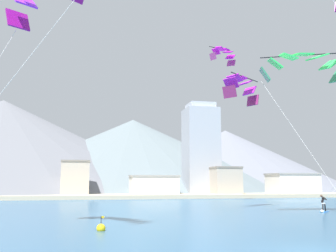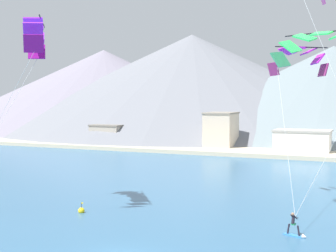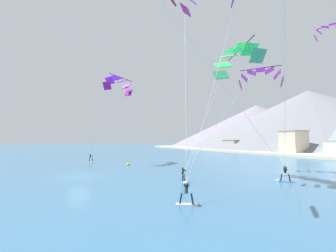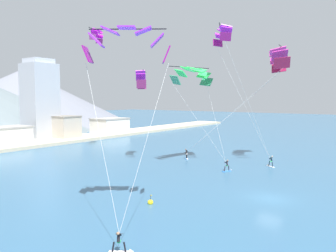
{
  "view_description": "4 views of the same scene",
  "coord_description": "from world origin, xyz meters",
  "px_view_note": "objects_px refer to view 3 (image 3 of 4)",
  "views": [
    {
      "loc": [
        -9.57,
        -15.27,
        3.0
      ],
      "look_at": [
        -2.91,
        16.22,
        7.83
      ],
      "focal_mm": 40.0,
      "sensor_mm": 36.0,
      "label": 1
    },
    {
      "loc": [
        13.79,
        -24.42,
        9.8
      ],
      "look_at": [
        -3.6,
        15.92,
        7.19
      ],
      "focal_mm": 50.0,
      "sensor_mm": 36.0,
      "label": 2
    },
    {
      "loc": [
        29.36,
        -3.4,
        4.58
      ],
      "look_at": [
        -2.62,
        13.61,
        6.71
      ],
      "focal_mm": 24.0,
      "sensor_mm": 36.0,
      "label": 3
    },
    {
      "loc": [
        -33.34,
        -11.02,
        10.44
      ],
      "look_at": [
        -1.22,
        12.25,
        7.09
      ],
      "focal_mm": 35.0,
      "sensor_mm": 36.0,
      "label": 4
    }
  ],
  "objects_px": {
    "parafoil_kite_far_left": "(235,58)",
    "parafoil_kite_distant_low_drift": "(260,76)",
    "kitesurfer_mid_center": "(283,176)",
    "race_marker_buoy": "(128,165)",
    "parafoil_kite_near_lead": "(118,83)",
    "parafoil_kite_distant_high_outer": "(332,29)",
    "kitesurfer_near_trail": "(189,198)",
    "kitesurfer_near_lead": "(90,160)",
    "kitesurfer_far_left": "(184,178)"
  },
  "relations": [
    {
      "from": "parafoil_kite_near_lead",
      "to": "parafoil_kite_far_left",
      "type": "height_order",
      "value": "parafoil_kite_near_lead"
    },
    {
      "from": "kitesurfer_mid_center",
      "to": "parafoil_kite_distant_high_outer",
      "type": "relative_size",
      "value": 0.37
    },
    {
      "from": "kitesurfer_near_trail",
      "to": "kitesurfer_near_lead",
      "type": "bearing_deg",
      "value": -177.67
    },
    {
      "from": "kitesurfer_near_lead",
      "to": "kitesurfer_near_trail",
      "type": "relative_size",
      "value": 0.95
    },
    {
      "from": "kitesurfer_near_lead",
      "to": "kitesurfer_near_trail",
      "type": "xyz_separation_m",
      "value": [
        33.96,
        1.38,
        0.05
      ]
    },
    {
      "from": "parafoil_kite_far_left",
      "to": "parafoil_kite_distant_low_drift",
      "type": "height_order",
      "value": "parafoil_kite_far_left"
    },
    {
      "from": "kitesurfer_near_trail",
      "to": "parafoil_kite_distant_high_outer",
      "type": "xyz_separation_m",
      "value": [
        -5.7,
        32.05,
        22.17
      ]
    },
    {
      "from": "kitesurfer_near_trail",
      "to": "parafoil_kite_far_left",
      "type": "relative_size",
      "value": 0.12
    },
    {
      "from": "kitesurfer_mid_center",
      "to": "kitesurfer_near_trail",
      "type": "bearing_deg",
      "value": -79.94
    },
    {
      "from": "parafoil_kite_distant_high_outer",
      "to": "kitesurfer_near_trail",
      "type": "bearing_deg",
      "value": -79.91
    },
    {
      "from": "kitesurfer_near_trail",
      "to": "parafoil_kite_far_left",
      "type": "height_order",
      "value": "parafoil_kite_far_left"
    },
    {
      "from": "parafoil_kite_near_lead",
      "to": "race_marker_buoy",
      "type": "bearing_deg",
      "value": 11.44
    },
    {
      "from": "parafoil_kite_near_lead",
      "to": "race_marker_buoy",
      "type": "distance_m",
      "value": 15.68
    },
    {
      "from": "kitesurfer_near_trail",
      "to": "kitesurfer_mid_center",
      "type": "height_order",
      "value": "kitesurfer_mid_center"
    },
    {
      "from": "parafoil_kite_near_lead",
      "to": "parafoil_kite_distant_high_outer",
      "type": "bearing_deg",
      "value": 51.72
    },
    {
      "from": "kitesurfer_near_lead",
      "to": "kitesurfer_mid_center",
      "type": "distance_m",
      "value": 34.94
    },
    {
      "from": "kitesurfer_near_trail",
      "to": "race_marker_buoy",
      "type": "xyz_separation_m",
      "value": [
        -24.76,
        3.61,
        -0.36
      ]
    },
    {
      "from": "kitesurfer_near_trail",
      "to": "parafoil_kite_near_lead",
      "type": "distance_m",
      "value": 32.48
    },
    {
      "from": "parafoil_kite_far_left",
      "to": "parafoil_kite_distant_low_drift",
      "type": "bearing_deg",
      "value": 110.56
    },
    {
      "from": "kitesurfer_far_left",
      "to": "race_marker_buoy",
      "type": "distance_m",
      "value": 17.92
    },
    {
      "from": "kitesurfer_far_left",
      "to": "kitesurfer_mid_center",
      "type": "bearing_deg",
      "value": 65.83
    },
    {
      "from": "kitesurfer_mid_center",
      "to": "parafoil_kite_far_left",
      "type": "bearing_deg",
      "value": -136.93
    },
    {
      "from": "kitesurfer_near_lead",
      "to": "kitesurfer_mid_center",
      "type": "xyz_separation_m",
      "value": [
        31.53,
        15.04,
        0.1
      ]
    },
    {
      "from": "kitesurfer_mid_center",
      "to": "parafoil_kite_distant_low_drift",
      "type": "relative_size",
      "value": 0.32
    },
    {
      "from": "kitesurfer_far_left",
      "to": "parafoil_kite_far_left",
      "type": "height_order",
      "value": "parafoil_kite_far_left"
    },
    {
      "from": "parafoil_kite_distant_high_outer",
      "to": "race_marker_buoy",
      "type": "height_order",
      "value": "parafoil_kite_distant_high_outer"
    },
    {
      "from": "kitesurfer_near_trail",
      "to": "kitesurfer_mid_center",
      "type": "xyz_separation_m",
      "value": [
        -2.42,
        13.66,
        0.05
      ]
    },
    {
      "from": "kitesurfer_mid_center",
      "to": "parafoil_kite_far_left",
      "type": "height_order",
      "value": "parafoil_kite_far_left"
    },
    {
      "from": "kitesurfer_mid_center",
      "to": "race_marker_buoy",
      "type": "distance_m",
      "value": 24.5
    },
    {
      "from": "parafoil_kite_distant_low_drift",
      "to": "race_marker_buoy",
      "type": "distance_m",
      "value": 25.62
    },
    {
      "from": "kitesurfer_mid_center",
      "to": "race_marker_buoy",
      "type": "bearing_deg",
      "value": -155.77
    },
    {
      "from": "parafoil_kite_near_lead",
      "to": "parafoil_kite_far_left",
      "type": "relative_size",
      "value": 1.08
    },
    {
      "from": "kitesurfer_near_lead",
      "to": "kitesurfer_mid_center",
      "type": "relative_size",
      "value": 0.91
    },
    {
      "from": "parafoil_kite_far_left",
      "to": "parafoil_kite_distant_high_outer",
      "type": "distance_m",
      "value": 23.25
    },
    {
      "from": "parafoil_kite_near_lead",
      "to": "parafoil_kite_distant_low_drift",
      "type": "xyz_separation_m",
      "value": [
        19.92,
        15.55,
        -1.47
      ]
    },
    {
      "from": "race_marker_buoy",
      "to": "kitesurfer_near_lead",
      "type": "bearing_deg",
      "value": -151.52
    },
    {
      "from": "kitesurfer_far_left",
      "to": "parafoil_kite_distant_low_drift",
      "type": "bearing_deg",
      "value": 97.9
    },
    {
      "from": "kitesurfer_mid_center",
      "to": "parafoil_kite_near_lead",
      "type": "distance_m",
      "value": 32.09
    },
    {
      "from": "parafoil_kite_distant_low_drift",
      "to": "parafoil_kite_distant_high_outer",
      "type": "bearing_deg",
      "value": 77.01
    },
    {
      "from": "race_marker_buoy",
      "to": "kitesurfer_mid_center",
      "type": "bearing_deg",
      "value": 24.23
    },
    {
      "from": "kitesurfer_mid_center",
      "to": "race_marker_buoy",
      "type": "height_order",
      "value": "kitesurfer_mid_center"
    },
    {
      "from": "kitesurfer_near_lead",
      "to": "parafoil_kite_far_left",
      "type": "height_order",
      "value": "parafoil_kite_far_left"
    },
    {
      "from": "parafoil_kite_distant_low_drift",
      "to": "parafoil_kite_near_lead",
      "type": "bearing_deg",
      "value": -142.03
    },
    {
      "from": "kitesurfer_far_left",
      "to": "parafoil_kite_distant_low_drift",
      "type": "xyz_separation_m",
      "value": [
        -2.02,
        14.54,
        13.29
      ]
    },
    {
      "from": "parafoil_kite_distant_high_outer",
      "to": "parafoil_kite_distant_low_drift",
      "type": "height_order",
      "value": "parafoil_kite_distant_high_outer"
    },
    {
      "from": "parafoil_kite_near_lead",
      "to": "parafoil_kite_far_left",
      "type": "distance_m",
      "value": 24.16
    },
    {
      "from": "kitesurfer_near_trail",
      "to": "parafoil_kite_far_left",
      "type": "xyz_separation_m",
      "value": [
        -5.89,
        10.42,
        13.66
      ]
    },
    {
      "from": "kitesurfer_far_left",
      "to": "race_marker_buoy",
      "type": "height_order",
      "value": "kitesurfer_far_left"
    },
    {
      "from": "kitesurfer_mid_center",
      "to": "kitesurfer_far_left",
      "type": "height_order",
      "value": "kitesurfer_mid_center"
    },
    {
      "from": "kitesurfer_near_trail",
      "to": "kitesurfer_far_left",
      "type": "distance_m",
      "value": 7.83
    }
  ]
}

